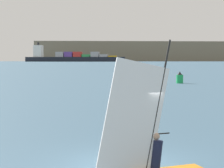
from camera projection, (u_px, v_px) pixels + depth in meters
name	position (u px, v px, depth m)	size (l,w,h in m)	color
ground_plane	(125.00, 164.00, 13.20)	(4000.00, 4000.00, 0.00)	#476B84
windsurfer	(148.00, 140.00, 11.81)	(3.19, 2.02, 4.14)	orange
cargo_ship	(73.00, 57.00, 801.77)	(202.29, 32.19, 39.22)	black
distant_headland	(223.00, 53.00, 1231.91)	(1103.07, 488.97, 49.52)	#756B56
channel_buoy	(180.00, 78.00, 58.78)	(1.02, 1.02, 1.76)	#19994C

